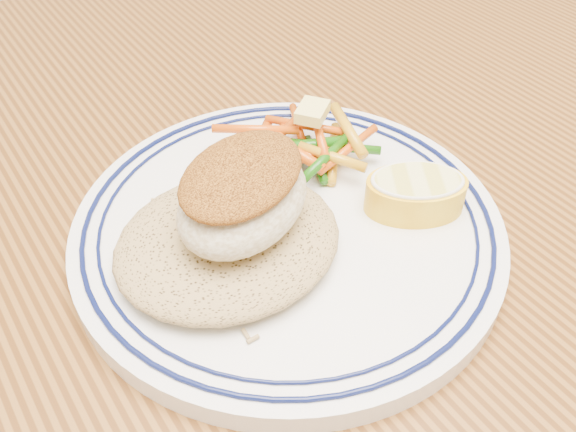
{
  "coord_description": "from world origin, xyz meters",
  "views": [
    {
      "loc": [
        -0.13,
        -0.23,
        1.04
      ],
      "look_at": [
        0.03,
        0.0,
        0.77
      ],
      "focal_mm": 40.0,
      "sensor_mm": 36.0,
      "label": 1
    }
  ],
  "objects_px": {
    "dining_table": "(255,354)",
    "vegetable_pile": "(307,146)",
    "plate": "(288,228)",
    "lemon_wedge": "(416,192)",
    "fish_fillet": "(243,194)",
    "rice_pilaf": "(228,237)"
  },
  "relations": [
    {
      "from": "dining_table",
      "to": "vegetable_pile",
      "type": "xyz_separation_m",
      "value": [
        0.07,
        0.04,
        0.13
      ]
    },
    {
      "from": "plate",
      "to": "lemon_wedge",
      "type": "xyz_separation_m",
      "value": [
        0.07,
        -0.03,
        0.02
      ]
    },
    {
      "from": "plate",
      "to": "fish_fillet",
      "type": "distance_m",
      "value": 0.06
    },
    {
      "from": "plate",
      "to": "vegetable_pile",
      "type": "relative_size",
      "value": 2.6
    },
    {
      "from": "dining_table",
      "to": "lemon_wedge",
      "type": "distance_m",
      "value": 0.16
    },
    {
      "from": "fish_fillet",
      "to": "lemon_wedge",
      "type": "distance_m",
      "value": 0.11
    },
    {
      "from": "rice_pilaf",
      "to": "vegetable_pile",
      "type": "distance_m",
      "value": 0.1
    },
    {
      "from": "rice_pilaf",
      "to": "fish_fillet",
      "type": "xyz_separation_m",
      "value": [
        0.01,
        -0.0,
        0.03
      ]
    },
    {
      "from": "plate",
      "to": "dining_table",
      "type": "bearing_deg",
      "value": -176.5
    },
    {
      "from": "lemon_wedge",
      "to": "dining_table",
      "type": "bearing_deg",
      "value": 162.64
    },
    {
      "from": "rice_pilaf",
      "to": "lemon_wedge",
      "type": "height_order",
      "value": "rice_pilaf"
    },
    {
      "from": "fish_fillet",
      "to": "lemon_wedge",
      "type": "xyz_separation_m",
      "value": [
        0.1,
        -0.03,
        -0.03
      ]
    },
    {
      "from": "vegetable_pile",
      "to": "lemon_wedge",
      "type": "xyz_separation_m",
      "value": [
        0.03,
        -0.08,
        0.0
      ]
    },
    {
      "from": "dining_table",
      "to": "vegetable_pile",
      "type": "height_order",
      "value": "vegetable_pile"
    },
    {
      "from": "rice_pilaf",
      "to": "fish_fillet",
      "type": "relative_size",
      "value": 1.23
    },
    {
      "from": "plate",
      "to": "vegetable_pile",
      "type": "height_order",
      "value": "vegetable_pile"
    },
    {
      "from": "rice_pilaf",
      "to": "plate",
      "type": "bearing_deg",
      "value": 2.93
    },
    {
      "from": "rice_pilaf",
      "to": "lemon_wedge",
      "type": "bearing_deg",
      "value": -15.29
    },
    {
      "from": "plate",
      "to": "vegetable_pile",
      "type": "xyz_separation_m",
      "value": [
        0.04,
        0.04,
        0.02
      ]
    },
    {
      "from": "rice_pilaf",
      "to": "fish_fillet",
      "type": "distance_m",
      "value": 0.03
    },
    {
      "from": "dining_table",
      "to": "rice_pilaf",
      "type": "bearing_deg",
      "value": -178.37
    },
    {
      "from": "rice_pilaf",
      "to": "lemon_wedge",
      "type": "xyz_separation_m",
      "value": [
        0.11,
        -0.03,
        0.0
      ]
    }
  ]
}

